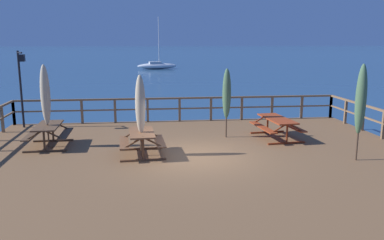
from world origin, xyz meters
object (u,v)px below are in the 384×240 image
object	(u,v)px
picnic_table_mid_left	(48,131)
patio_umbrella_short_front	(45,95)
picnic_table_front_right	(277,123)
sailboat_distant	(157,66)
patio_umbrella_tall_mid_right	(227,94)
patio_umbrella_tall_back_left	(361,100)
picnic_table_mid_right	(142,138)
patio_umbrella_tall_mid_left	(140,105)
lamp_post_hooked	(21,78)

from	to	relation	value
picnic_table_mid_left	patio_umbrella_short_front	world-z (taller)	patio_umbrella_short_front
picnic_table_front_right	sailboat_distant	xyz separation A→B (m)	(-3.02, 46.47, -0.66)
patio_umbrella_short_front	patio_umbrella_tall_mid_right	distance (m)	6.38
sailboat_distant	patio_umbrella_tall_back_left	bearing A→B (deg)	-84.77
picnic_table_mid_right	patio_umbrella_tall_mid_left	xyz separation A→B (m)	(-0.02, -0.06, 1.09)
patio_umbrella_tall_mid_left	lamp_post_hooked	world-z (taller)	lamp_post_hooked
lamp_post_hooked	picnic_table_front_right	bearing A→B (deg)	-16.43
picnic_table_mid_right	patio_umbrella_tall_back_left	distance (m)	6.77
picnic_table_mid_right	lamp_post_hooked	xyz separation A→B (m)	(-4.89, 4.58, 1.56)
picnic_table_mid_right	picnic_table_mid_left	distance (m)	3.50
picnic_table_mid_right	patio_umbrella_tall_mid_left	world-z (taller)	patio_umbrella_tall_mid_left
patio_umbrella_tall_mid_left	sailboat_distant	xyz separation A→B (m)	(2.00, 48.19, -1.74)
sailboat_distant	picnic_table_mid_left	bearing A→B (deg)	-96.33
picnic_table_mid_left	patio_umbrella_tall_mid_left	xyz separation A→B (m)	(3.18, -1.48, 1.08)
patio_umbrella_tall_mid_right	patio_umbrella_short_front	bearing A→B (deg)	-174.03
picnic_table_mid_left	lamp_post_hooked	size ratio (longest dim) A/B	0.57
patio_umbrella_tall_mid_left	patio_umbrella_tall_mid_right	world-z (taller)	patio_umbrella_tall_mid_right
picnic_table_front_right	patio_umbrella_tall_back_left	size ratio (longest dim) A/B	0.76
picnic_table_mid_right	patio_umbrella_short_front	world-z (taller)	patio_umbrella_short_front
picnic_table_mid_right	patio_umbrella_tall_mid_left	bearing A→B (deg)	-109.50
patio_umbrella_short_front	lamp_post_hooked	distance (m)	3.63
sailboat_distant	picnic_table_mid_right	bearing A→B (deg)	-92.36
picnic_table_front_right	patio_umbrella_short_front	bearing A→B (deg)	-178.00
patio_umbrella_tall_mid_left	picnic_table_front_right	bearing A→B (deg)	18.91
picnic_table_front_right	patio_umbrella_tall_mid_right	bearing A→B (deg)	168.48
picnic_table_mid_left	patio_umbrella_tall_back_left	distance (m)	10.18
patio_umbrella_tall_mid_left	sailboat_distant	distance (m)	48.26
picnic_table_mid_left	patio_umbrella_tall_mid_right	distance (m)	6.47
picnic_table_mid_left	patio_umbrella_tall_mid_left	distance (m)	3.67
picnic_table_front_right	patio_umbrella_short_front	distance (m)	8.30
picnic_table_mid_right	patio_umbrella_tall_mid_right	bearing A→B (deg)	32.95
lamp_post_hooked	patio_umbrella_short_front	bearing A→B (deg)	-62.21
patio_umbrella_short_front	lamp_post_hooked	bearing A→B (deg)	117.79
picnic_table_mid_left	patio_umbrella_short_front	xyz separation A→B (m)	(-0.00, -0.05, 1.25)
lamp_post_hooked	patio_umbrella_tall_mid_left	bearing A→B (deg)	-43.60
patio_umbrella_tall_back_left	patio_umbrella_short_front	world-z (taller)	patio_umbrella_tall_back_left
picnic_table_mid_left	patio_umbrella_tall_mid_left	world-z (taller)	patio_umbrella_tall_mid_left
patio_umbrella_tall_mid_left	lamp_post_hooked	distance (m)	6.74
patio_umbrella_tall_mid_left	patio_umbrella_tall_mid_right	bearing A→B (deg)	33.51
picnic_table_mid_left	lamp_post_hooked	distance (m)	3.90
picnic_table_mid_right	patio_umbrella_short_front	size ratio (longest dim) A/B	0.61
lamp_post_hooked	sailboat_distant	xyz separation A→B (m)	(6.87, 43.56, -2.21)
picnic_table_mid_left	sailboat_distant	bearing A→B (deg)	83.67
patio_umbrella_tall_mid_right	lamp_post_hooked	xyz separation A→B (m)	(-8.03, 2.54, 0.46)
picnic_table_mid_right	patio_umbrella_tall_back_left	xyz separation A→B (m)	(6.51, -1.32, 1.32)
patio_umbrella_short_front	sailboat_distant	distance (m)	47.08
lamp_post_hooked	sailboat_distant	size ratio (longest dim) A/B	0.41
patio_umbrella_short_front	patio_umbrella_tall_mid_right	bearing A→B (deg)	5.97
patio_umbrella_tall_back_left	patio_umbrella_tall_mid_right	distance (m)	4.76
sailboat_distant	lamp_post_hooked	bearing A→B (deg)	-98.96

